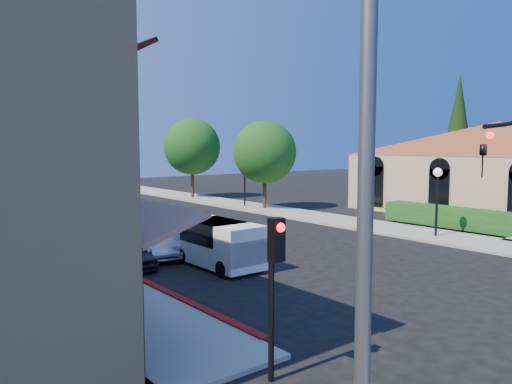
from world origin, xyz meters
TOP-DOWN VIEW (x-y plane):
  - sidewalk_right at (8.75, 27.00)m, footprint 3.50×50.00m
  - curb_red_strip at (-6.90, 8.00)m, footprint 0.25×10.00m
  - mission_building at (21.99, 11.50)m, footprint 30.12×30.12m
  - hedge at (11.70, 9.00)m, footprint 1.40×8.00m
  - conifer_far at (28.00, 18.00)m, footprint 3.20×3.20m
  - street_tree_a at (8.80, 22.00)m, footprint 4.56×4.56m
  - street_tree_b at (8.80, 32.00)m, footprint 4.94×4.94m
  - secondary_signal at (-8.00, 1.41)m, footprint 0.28×0.42m
  - cobra_streetlight at (-9.15, -2.00)m, footprint 3.60×0.25m
  - lamppost_left_near at (-8.50, 8.00)m, footprint 0.44×0.44m
  - lamppost_left_far at (-8.50, 22.00)m, footprint 0.44×0.44m
  - lamppost_right_near at (8.50, 8.00)m, footprint 0.44×0.44m
  - lamppost_right_far at (8.50, 24.00)m, footprint 0.44×0.44m
  - white_van at (-3.50, 9.88)m, footprint 1.77×4.00m
  - parked_car_a at (-6.20, 12.00)m, footprint 1.57×3.28m
  - parked_car_b at (-4.80, 13.22)m, footprint 1.97×4.24m
  - parked_car_c at (-6.20, 22.59)m, footprint 2.29×4.77m
  - parked_car_d at (-5.79, 31.51)m, footprint 2.41×4.68m

SIDE VIEW (x-z plane):
  - curb_red_strip at x=-6.90m, z-range -0.03..0.03m
  - hedge at x=11.70m, z-range -0.55..0.55m
  - sidewalk_right at x=8.75m, z-range 0.00..0.12m
  - parked_car_a at x=-6.20m, z-range 0.00..1.08m
  - parked_car_d at x=-5.79m, z-range 0.00..1.26m
  - parked_car_c at x=-6.20m, z-range 0.00..1.34m
  - parked_car_b at x=-4.80m, z-range 0.00..1.35m
  - white_van at x=-3.50m, z-range 0.14..1.91m
  - secondary_signal at x=-8.00m, z-range 0.66..3.98m
  - lamppost_left_near at x=-8.50m, z-range 0.95..4.52m
  - lamppost_left_far at x=-8.50m, z-range 0.95..4.52m
  - lamppost_right_near at x=8.50m, z-range 0.95..4.52m
  - lamppost_right_far at x=8.50m, z-range 0.95..4.52m
  - mission_building at x=21.99m, z-range 0.55..6.95m
  - street_tree_a at x=8.80m, z-range 0.95..7.43m
  - street_tree_b at x=8.80m, z-range 1.03..8.05m
  - cobra_streetlight at x=-9.15m, z-range 0.61..9.92m
  - conifer_far at x=28.00m, z-range 0.86..11.86m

